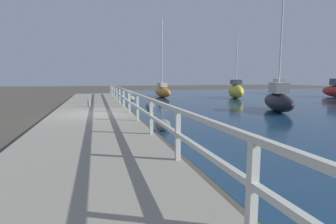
% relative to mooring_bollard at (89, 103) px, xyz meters
% --- Properties ---
extents(ground_plane, '(120.00, 120.00, 0.00)m').
position_rel_mooring_bollard_xyz_m(ground_plane, '(0.19, -3.18, -0.50)').
color(ground_plane, '#4C473D').
extents(dock_walkway, '(3.87, 36.00, 0.25)m').
position_rel_mooring_bollard_xyz_m(dock_walkway, '(0.19, -3.18, -0.37)').
color(dock_walkway, gray).
rests_on(dock_walkway, ground).
extents(railing, '(0.10, 32.50, 1.09)m').
position_rel_mooring_bollard_xyz_m(railing, '(2.02, -3.18, 0.50)').
color(railing, beige).
rests_on(railing, dock_walkway).
extents(boulder_far_strip, '(0.62, 0.56, 0.46)m').
position_rel_mooring_bollard_xyz_m(boulder_far_strip, '(3.37, 6.52, -0.27)').
color(boulder_far_strip, gray).
rests_on(boulder_far_strip, ground).
extents(boulder_near_dock, '(0.61, 0.55, 0.46)m').
position_rel_mooring_bollard_xyz_m(boulder_near_dock, '(3.68, -0.26, -0.27)').
color(boulder_near_dock, '#666056').
rests_on(boulder_near_dock, ground).
extents(boulder_downstream, '(0.60, 0.54, 0.45)m').
position_rel_mooring_bollard_xyz_m(boulder_downstream, '(2.79, -7.00, -0.28)').
color(boulder_downstream, '#666056').
rests_on(boulder_downstream, ground).
extents(mooring_bollard, '(0.18, 0.18, 0.49)m').
position_rel_mooring_bollard_xyz_m(mooring_bollard, '(0.00, 0.00, 0.00)').
color(mooring_bollard, gray).
rests_on(mooring_bollard, dock_walkway).
extents(sailboat_yellow, '(2.87, 5.25, 6.50)m').
position_rel_mooring_bollard_xyz_m(sailboat_yellow, '(13.93, 7.15, 0.28)').
color(sailboat_yellow, gold).
rests_on(sailboat_yellow, water_surface).
extents(sailboat_black, '(2.66, 4.65, 8.00)m').
position_rel_mooring_bollard_xyz_m(sailboat_black, '(10.92, -3.04, 0.20)').
color(sailboat_black, black).
rests_on(sailboat_black, water_surface).
extents(sailboat_orange, '(1.15, 5.77, 7.99)m').
position_rel_mooring_bollard_xyz_m(sailboat_orange, '(7.23, 10.64, 0.13)').
color(sailboat_orange, orange).
rests_on(sailboat_orange, water_surface).
extents(sailboat_green, '(3.21, 5.21, 7.76)m').
position_rel_mooring_bollard_xyz_m(sailboat_green, '(22.76, 11.92, 0.31)').
color(sailboat_green, '#236B42').
rests_on(sailboat_green, water_surface).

